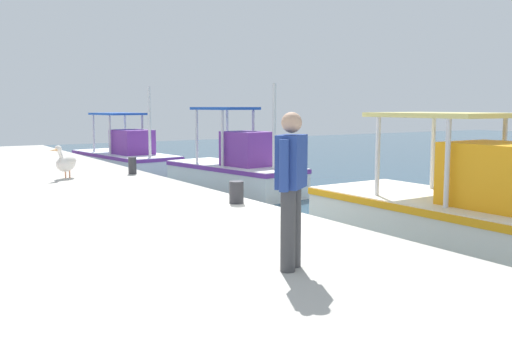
# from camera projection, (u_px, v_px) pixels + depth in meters

# --- Properties ---
(fishing_boat_nearest) EXTENTS (5.78, 2.62, 3.26)m
(fishing_boat_nearest) POSITION_uv_depth(u_px,v_px,m) (125.00, 157.00, 21.72)
(fishing_boat_nearest) COLOR white
(fishing_boat_nearest) RESTS_ON ground
(fishing_boat_second) EXTENTS (4.91, 2.41, 3.18)m
(fishing_boat_second) POSITION_uv_depth(u_px,v_px,m) (235.00, 171.00, 16.64)
(fishing_boat_second) COLOR white
(fishing_boat_second) RESTS_ON ground
(fishing_boat_third) EXTENTS (5.53, 2.26, 3.19)m
(fishing_boat_third) POSITION_uv_depth(u_px,v_px,m) (466.00, 218.00, 9.35)
(fishing_boat_third) COLOR silver
(fishing_boat_third) RESTS_ON ground
(pelican) EXTENTS (0.77, 0.86, 0.82)m
(pelican) POSITION_uv_depth(u_px,v_px,m) (66.00, 162.00, 13.71)
(pelican) COLOR tan
(pelican) RESTS_ON quay_pier
(fisherman_standing) EXTENTS (0.43, 0.50, 1.69)m
(fisherman_standing) POSITION_uv_depth(u_px,v_px,m) (291.00, 184.00, 5.97)
(fisherman_standing) COLOR #3F3F42
(fisherman_standing) RESTS_ON quay_pier
(mooring_bollard_nearest) EXTENTS (0.21, 0.21, 0.44)m
(mooring_bollard_nearest) POSITION_uv_depth(u_px,v_px,m) (132.00, 166.00, 14.58)
(mooring_bollard_nearest) COLOR #333338
(mooring_bollard_nearest) RESTS_ON quay_pier
(mooring_bollard_second) EXTENTS (0.26, 0.26, 0.40)m
(mooring_bollard_second) POSITION_uv_depth(u_px,v_px,m) (236.00, 192.00, 10.15)
(mooring_bollard_second) COLOR #333338
(mooring_bollard_second) RESTS_ON quay_pier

